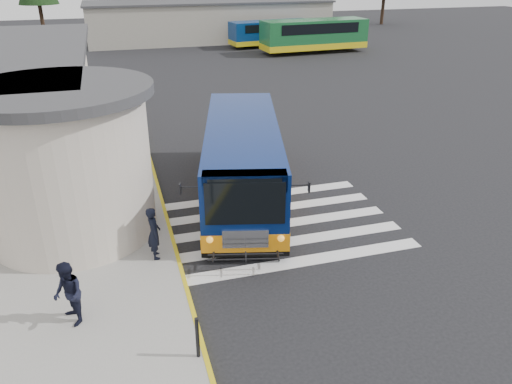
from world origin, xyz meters
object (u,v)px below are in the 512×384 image
object	(u,v)px
pedestrian_b	(68,294)
pedestrian_a	(154,233)
far_bus_a	(271,32)
transit_bus	(243,164)
bollard	(197,338)
far_bus_b	(314,34)

from	to	relation	value
pedestrian_b	pedestrian_a	bearing A→B (deg)	116.85
pedestrian_a	far_bus_a	size ratio (longest dim) A/B	0.19
transit_bus	bollard	distance (m)	8.69
far_bus_a	far_bus_b	world-z (taller)	far_bus_b
transit_bus	far_bus_a	size ratio (longest dim) A/B	1.19
pedestrian_a	far_bus_a	distance (m)	41.01
pedestrian_a	bollard	bearing A→B (deg)	-176.82
pedestrian_a	far_bus_a	xyz separation A→B (m)	(15.87, 37.81, 0.47)
bollard	far_bus_b	world-z (taller)	far_bus_b
pedestrian_a	pedestrian_b	size ratio (longest dim) A/B	0.98
pedestrian_b	bollard	world-z (taller)	pedestrian_b
bollard	pedestrian_b	bearing A→B (deg)	143.59
far_bus_a	far_bus_b	size ratio (longest dim) A/B	0.84
pedestrian_b	far_bus_b	world-z (taller)	far_bus_b
pedestrian_b	bollard	bearing A→B (deg)	33.53
pedestrian_a	bollard	world-z (taller)	pedestrian_a
pedestrian_b	transit_bus	bearing A→B (deg)	115.19
pedestrian_b	far_bus_a	xyz separation A→B (m)	(18.15, 40.25, 0.45)
pedestrian_a	bollard	xyz separation A→B (m)	(0.47, -4.47, -0.29)
far_bus_a	bollard	bearing A→B (deg)	153.11
pedestrian_b	far_bus_b	size ratio (longest dim) A/B	0.16
bollard	far_bus_b	distance (m)	41.76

